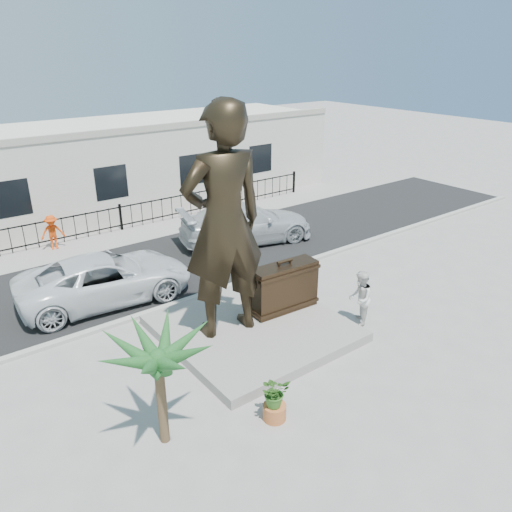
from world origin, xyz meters
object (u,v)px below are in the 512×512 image
at_px(suitcase, 284,287).
at_px(car_white, 106,278).
at_px(tourist, 360,298).
at_px(statue, 224,223).

height_order(suitcase, car_white, suitcase).
bearing_deg(car_white, tourist, -132.17).
distance_m(statue, tourist, 5.10).
distance_m(tourist, car_white, 8.66).
xyz_separation_m(statue, suitcase, (2.19, -0.11, -2.61)).
xyz_separation_m(tourist, car_white, (-5.80, 6.43, -0.08)).
relative_size(suitcase, tourist, 1.23).
height_order(tourist, car_white, tourist).
xyz_separation_m(statue, tourist, (3.83, -1.89, -2.79)).
bearing_deg(suitcase, car_white, 135.38).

